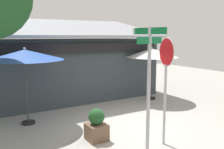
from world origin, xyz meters
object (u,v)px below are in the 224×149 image
at_px(street_sign_post, 149,78).
at_px(stop_sign, 166,71).
at_px(sidewalk_planter, 97,126).
at_px(patio_umbrella_royal_blue_left, 25,55).
at_px(patio_umbrella_ivory_center, 152,53).

distance_m(street_sign_post, stop_sign, 0.82).
distance_m(street_sign_post, sidewalk_planter, 2.21).
xyz_separation_m(patio_umbrella_royal_blue_left, patio_umbrella_ivory_center, (5.79, 0.47, -0.16)).
distance_m(stop_sign, patio_umbrella_ivory_center, 5.00).
xyz_separation_m(stop_sign, patio_umbrella_royal_blue_left, (-2.88, 3.58, 0.30)).
xyz_separation_m(patio_umbrella_ivory_center, sidewalk_planter, (-4.40, -2.87, -1.77)).
xyz_separation_m(street_sign_post, patio_umbrella_royal_blue_left, (-2.09, 3.83, 0.39)).
xyz_separation_m(stop_sign, patio_umbrella_ivory_center, (2.92, 4.06, 0.14)).
xyz_separation_m(street_sign_post, patio_umbrella_ivory_center, (3.70, 4.30, 0.23)).
bearing_deg(street_sign_post, sidewalk_planter, 116.04).
relative_size(street_sign_post, patio_umbrella_ivory_center, 1.29).
bearing_deg(street_sign_post, patio_umbrella_royal_blue_left, 118.68).
bearing_deg(sidewalk_planter, patio_umbrella_ivory_center, 33.07).
xyz_separation_m(street_sign_post, stop_sign, (0.78, 0.24, 0.09)).
height_order(stop_sign, sidewalk_planter, stop_sign).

